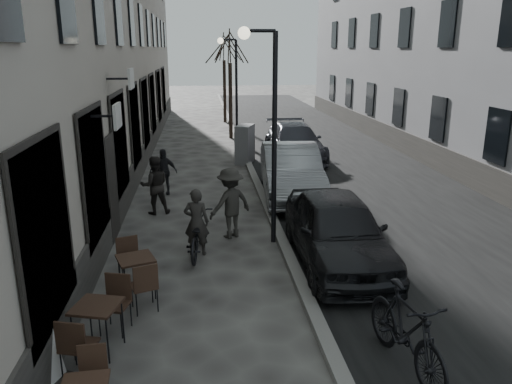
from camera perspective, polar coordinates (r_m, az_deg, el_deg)
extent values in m
cube|color=black|center=(22.65, 8.00, 4.17)|extent=(7.30, 60.00, 0.00)
cube|color=slate|center=(22.03, -1.26, 4.14)|extent=(0.25, 60.00, 0.12)
cylinder|color=black|center=(11.78, 2.12, 5.69)|extent=(0.12, 0.12, 5.00)
cylinder|color=black|center=(11.55, 0.44, 17.95)|extent=(0.70, 0.08, 0.08)
sphere|color=#FFF2CC|center=(11.51, -1.37, 17.71)|extent=(0.28, 0.28, 0.28)
cylinder|color=black|center=(23.62, -2.24, 10.93)|extent=(0.12, 0.12, 5.00)
cylinder|color=black|center=(23.50, -3.20, 17.00)|extent=(0.70, 0.08, 0.08)
sphere|color=#FFF2CC|center=(23.48, -4.09, 16.86)|extent=(0.28, 0.28, 0.28)
cylinder|color=black|center=(26.65, -2.93, 10.33)|extent=(0.20, 0.20, 3.90)
cylinder|color=black|center=(32.61, -3.60, 11.38)|extent=(0.20, 0.20, 3.90)
cube|color=black|center=(8.28, -17.79, -12.31)|extent=(0.82, 0.82, 0.04)
cylinder|color=black|center=(8.39, -20.19, -15.36)|extent=(0.03, 0.03, 0.78)
cylinder|color=black|center=(8.15, -16.61, -16.01)|extent=(0.03, 0.03, 0.78)
cylinder|color=black|center=(8.81, -18.40, -13.59)|extent=(0.03, 0.03, 0.78)
cylinder|color=black|center=(8.58, -14.97, -14.13)|extent=(0.03, 0.03, 0.78)
cube|color=black|center=(9.83, -13.61, -7.40)|extent=(0.84, 0.84, 0.04)
cylinder|color=black|center=(9.71, -14.69, -10.41)|extent=(0.03, 0.03, 0.76)
cylinder|color=black|center=(9.81, -11.51, -9.91)|extent=(0.03, 0.03, 0.76)
cylinder|color=black|center=(10.20, -15.32, -9.12)|extent=(0.03, 0.03, 0.76)
cylinder|color=black|center=(10.29, -12.29, -8.67)|extent=(0.03, 0.03, 0.76)
cube|color=black|center=(8.17, -22.34, -19.64)|extent=(0.51, 0.69, 0.04)
cube|color=silver|center=(7.90, -23.35, -16.45)|extent=(0.47, 0.67, 1.03)
cube|color=slate|center=(20.83, -1.28, 5.50)|extent=(0.93, 1.20, 1.58)
imported|color=black|center=(11.65, -6.77, -4.85)|extent=(0.88, 1.91, 0.97)
imported|color=#282623|center=(11.54, -6.82, -3.42)|extent=(0.62, 0.45, 1.59)
imported|color=black|center=(14.59, -11.50, 0.76)|extent=(0.93, 0.78, 1.69)
imported|color=#2A2925|center=(12.50, -2.95, -1.26)|extent=(1.34, 1.16, 1.80)
imported|color=black|center=(16.55, -10.54, 2.30)|extent=(0.90, 0.41, 1.51)
imported|color=black|center=(11.15, 9.27, -4.28)|extent=(1.90, 4.62, 1.57)
imported|color=gray|center=(16.08, 4.01, 2.39)|extent=(2.10, 5.12, 1.65)
imported|color=#303139|center=(21.66, 4.42, 5.74)|extent=(2.14, 5.16, 1.49)
imported|color=black|center=(7.92, 16.82, -14.92)|extent=(0.90, 2.19, 1.28)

